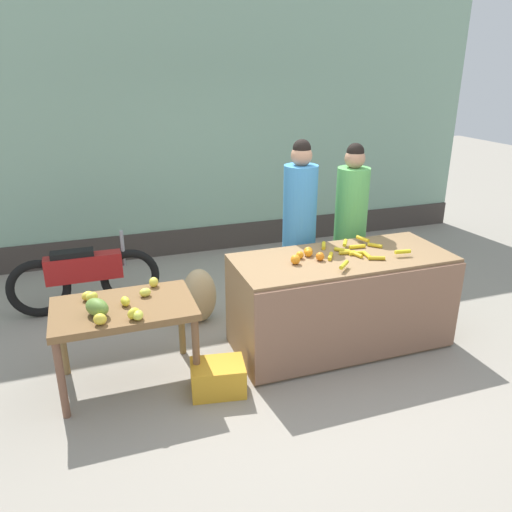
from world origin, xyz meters
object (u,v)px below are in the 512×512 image
at_px(produce_crate, 218,378).
at_px(produce_sack, 199,295).
at_px(vendor_woman_green_shirt, 350,228).
at_px(parked_motorcycle, 85,276).
at_px(vendor_woman_blue_shirt, 299,231).

height_order(produce_crate, produce_sack, produce_sack).
bearing_deg(vendor_woman_green_shirt, produce_crate, -148.75).
relative_size(vendor_woman_green_shirt, parked_motorcycle, 1.13).
distance_m(vendor_woman_green_shirt, produce_sack, 1.75).
relative_size(vendor_woman_blue_shirt, parked_motorcycle, 1.18).
xyz_separation_m(vendor_woman_blue_shirt, produce_sack, (-1.02, 0.21, -0.66)).
bearing_deg(vendor_woman_green_shirt, parked_motorcycle, 162.95).
height_order(vendor_woman_green_shirt, produce_sack, vendor_woman_green_shirt).
relative_size(vendor_woman_green_shirt, produce_crate, 4.12).
xyz_separation_m(vendor_woman_blue_shirt, produce_crate, (-1.17, -1.05, -0.82)).
height_order(parked_motorcycle, produce_crate, parked_motorcycle).
relative_size(vendor_woman_blue_shirt, vendor_woman_green_shirt, 1.04).
bearing_deg(vendor_woman_blue_shirt, vendor_woman_green_shirt, 2.65).
bearing_deg(parked_motorcycle, produce_crate, -63.21).
height_order(vendor_woman_blue_shirt, vendor_woman_green_shirt, vendor_woman_blue_shirt).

